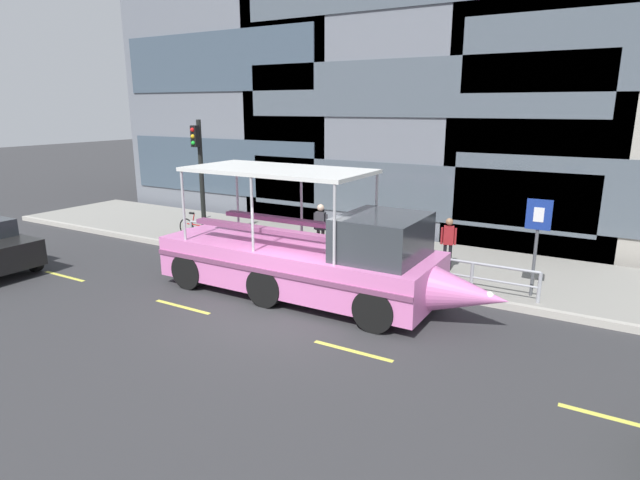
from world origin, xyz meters
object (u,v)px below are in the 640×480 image
leaned_bicycle (197,229)px  duck_tour_boat (314,259)px  traffic_light_pole (200,170)px  pedestrian_near_bow (448,239)px  pedestrian_mid_left (363,231)px  pedestrian_mid_right (321,224)px  parking_sign (537,231)px

leaned_bicycle → duck_tour_boat: (6.56, -2.59, 0.50)m
traffic_light_pole → pedestrian_near_bow: 8.75m
pedestrian_near_bow → pedestrian_mid_left: bearing=-165.6°
duck_tour_boat → pedestrian_mid_right: size_ratio=5.59×
parking_sign → duck_tour_boat: (-5.00, -2.48, -0.83)m
leaned_bicycle → duck_tour_boat: duck_tour_boat is taller
pedestrian_mid_left → traffic_light_pole: bearing=-174.8°
pedestrian_mid_right → parking_sign: bearing=-5.0°
leaned_bicycle → traffic_light_pole: bearing=-23.4°
duck_tour_boat → pedestrian_mid_left: (0.00, 2.91, 0.13)m
leaned_bicycle → pedestrian_near_bow: bearing=6.0°
pedestrian_near_bow → pedestrian_mid_right: (-4.07, -0.48, 0.06)m
leaned_bicycle → duck_tour_boat: bearing=-21.5°
parking_sign → pedestrian_near_bow: size_ratio=1.60×
pedestrian_mid_left → pedestrian_mid_right: bearing=174.3°
duck_tour_boat → pedestrian_mid_right: 3.45m
leaned_bicycle → pedestrian_mid_left: size_ratio=1.05×
pedestrian_near_bow → pedestrian_mid_left: (-2.48, -0.64, 0.05)m
duck_tour_boat → pedestrian_mid_left: size_ratio=5.64×
duck_tour_boat → pedestrian_near_bow: bearing=55.0°
pedestrian_near_bow → leaned_bicycle: bearing=-174.0°
parking_sign → duck_tour_boat: 5.65m
parking_sign → leaned_bicycle: 11.64m
parking_sign → leaned_bicycle: bearing=179.5°
leaned_bicycle → duck_tour_boat: size_ratio=0.19×
leaned_bicycle → pedestrian_mid_left: pedestrian_mid_left is taller
duck_tour_boat → pedestrian_mid_left: bearing=90.0°
parking_sign → pedestrian_near_bow: parking_sign is taller
pedestrian_mid_right → traffic_light_pole: bearing=-171.0°
parking_sign → pedestrian_mid_left: (-5.00, 0.42, -0.71)m
traffic_light_pole → pedestrian_mid_right: bearing=9.0°
parking_sign → pedestrian_mid_right: 6.65m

